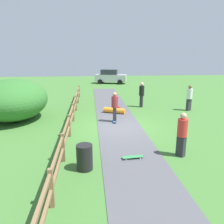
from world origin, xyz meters
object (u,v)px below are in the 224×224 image
object	(u,v)px
trash_bin	(85,157)
skateboard_loose	(133,157)
bystander_white	(189,97)
bystander_red	(182,133)
bush_large	(13,100)
skater_riding	(115,105)
bystander_black	(142,93)
skater_fallen	(115,110)
parked_car_silver	(111,76)

from	to	relation	value
trash_bin	skateboard_loose	bearing A→B (deg)	18.16
bystander_white	bystander_red	bearing A→B (deg)	-116.23
bush_large	bystander_red	bearing A→B (deg)	-35.96
trash_bin	skater_riding	bearing A→B (deg)	73.22
skater_riding	bystander_white	bearing A→B (deg)	22.28
skateboard_loose	bystander_black	bearing A→B (deg)	75.08
bush_large	skater_fallen	size ratio (longest dim) A/B	3.27
bystander_red	skater_fallen	bearing A→B (deg)	105.29
skater_fallen	bystander_red	world-z (taller)	bystander_red
bystander_red	parked_car_silver	bearing A→B (deg)	91.72
bush_large	parked_car_silver	world-z (taller)	bush_large
bush_large	bystander_white	bearing A→B (deg)	5.48
trash_bin	bystander_red	xyz separation A→B (m)	(3.72, 0.69, 0.52)
skater_fallen	bystander_black	size ratio (longest dim) A/B	0.79
skateboard_loose	trash_bin	bearing A→B (deg)	-161.84
bystander_white	skateboard_loose	bearing A→B (deg)	-127.06
bush_large	parked_car_silver	size ratio (longest dim) A/B	1.07
skater_riding	bystander_black	bearing A→B (deg)	56.46
skater_riding	skateboard_loose	xyz separation A→B (m)	(0.17, -4.84, -0.91)
skater_fallen	skateboard_loose	distance (m)	6.89
skater_riding	bystander_white	size ratio (longest dim) A/B	0.97
skater_fallen	skateboard_loose	xyz separation A→B (m)	(-0.06, -6.88, -0.11)
trash_bin	skater_riding	distance (m)	5.70
skater_riding	bystander_white	world-z (taller)	bystander_white
trash_bin	bystander_red	size ratio (longest dim) A/B	0.51
bystander_white	parked_car_silver	world-z (taller)	parked_car_silver
trash_bin	parked_car_silver	bearing A→B (deg)	82.64
bystander_white	bystander_red	xyz separation A→B (m)	(-3.45, -7.01, -0.04)
skater_riding	trash_bin	bearing A→B (deg)	-106.78
bush_large	skateboard_loose	world-z (taller)	bush_large
bystander_black	bush_large	bearing A→B (deg)	-163.47
bystander_red	bystander_black	world-z (taller)	bystander_black
skateboard_loose	parked_car_silver	bearing A→B (deg)	86.93
skateboard_loose	bystander_black	xyz separation A→B (m)	(2.27, 8.51, 0.96)
skateboard_loose	skater_fallen	bearing A→B (deg)	89.50
bush_large	trash_bin	bearing A→B (deg)	-56.20
bystander_red	parked_car_silver	distance (m)	22.79
skateboard_loose	bystander_red	bearing A→B (deg)	3.00
trash_bin	skater_fallen	distance (m)	7.71
bush_large	trash_bin	size ratio (longest dim) A/B	5.36
skater_fallen	skateboard_loose	bearing A→B (deg)	-90.50
trash_bin	bystander_white	size ratio (longest dim) A/B	0.50
trash_bin	skater_riding	xyz separation A→B (m)	(1.64, 5.43, 0.55)
bystander_red	bystander_black	size ratio (longest dim) A/B	0.94
skater_fallen	parked_car_silver	xyz separation A→B (m)	(1.17, 16.00, 0.76)
bystander_white	skater_fallen	bearing A→B (deg)	-177.60
bush_large	trash_bin	distance (m)	7.97
skater_riding	parked_car_silver	xyz separation A→B (m)	(1.39, 18.04, -0.04)
bush_large	bystander_red	size ratio (longest dim) A/B	2.75
skateboard_loose	parked_car_silver	distance (m)	22.93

